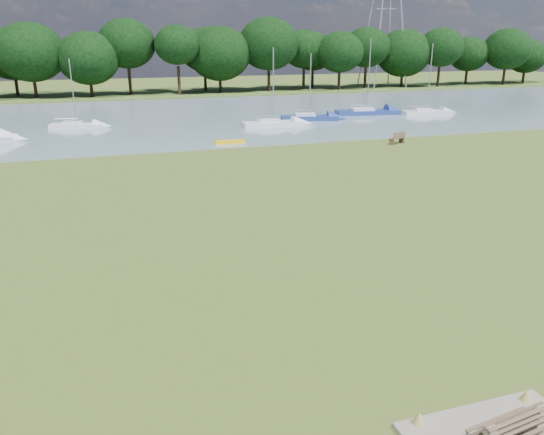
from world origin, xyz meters
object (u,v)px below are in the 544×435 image
object	(u,v)px
sailboat_6	(273,122)
sailboat_2	(426,111)
sailboat_3	(309,116)
bench_pair	(513,435)
riverbank_bench	(398,138)
sailboat_5	(76,124)
kayak	(230,142)
sailboat_7	(366,111)

from	to	relation	value
sailboat_6	sailboat_2	bearing A→B (deg)	11.63
sailboat_2	sailboat_3	distance (m)	15.50
bench_pair	riverbank_bench	xyz separation A→B (m)	(16.82, 33.39, 0.03)
riverbank_bench	sailboat_5	world-z (taller)	sailboat_5
kayak	sailboat_3	world-z (taller)	sailboat_3
sailboat_3	sailboat_7	world-z (taller)	sailboat_7
sailboat_6	sailboat_5	bearing A→B (deg)	168.30
bench_pair	sailboat_2	size ratio (longest dim) A/B	0.24
sailboat_2	sailboat_5	bearing A→B (deg)	-174.83
bench_pair	riverbank_bench	distance (m)	37.39
sailboat_3	sailboat_6	xyz separation A→B (m)	(-5.26, -2.86, -0.01)
sailboat_6	bench_pair	bearing A→B (deg)	-98.06
bench_pair	sailboat_7	distance (m)	56.09
sailboat_5	bench_pair	bearing A→B (deg)	-63.56
bench_pair	riverbank_bench	bearing A→B (deg)	55.58
sailboat_2	sailboat_6	size ratio (longest dim) A/B	1.04
sailboat_7	sailboat_5	bearing A→B (deg)	-172.53
sailboat_7	sailboat_2	bearing A→B (deg)	-9.58
bench_pair	sailboat_3	size ratio (longest dim) A/B	0.27
riverbank_bench	sailboat_6	xyz separation A→B (m)	(-7.56, 12.56, -0.02)
riverbank_bench	sailboat_3	world-z (taller)	sailboat_3
bench_pair	sailboat_7	world-z (taller)	sailboat_7
riverbank_bench	sailboat_6	distance (m)	14.66
sailboat_2	sailboat_6	world-z (taller)	sailboat_2
sailboat_2	kayak	bearing A→B (deg)	-149.69
bench_pair	sailboat_5	world-z (taller)	sailboat_5
sailboat_3	sailboat_5	size ratio (longest dim) A/B	1.06
kayak	sailboat_5	size ratio (longest dim) A/B	0.39
kayak	sailboat_3	xyz separation A→B (m)	(11.80, 10.81, 0.33)
riverbank_bench	sailboat_3	size ratio (longest dim) A/B	0.24
sailboat_6	sailboat_3	bearing A→B (deg)	31.84
sailboat_3	sailboat_7	xyz separation A→B (m)	(8.48, 2.35, 0.01)
sailboat_2	sailboat_7	size ratio (longest dim) A/B	0.93
sailboat_5	sailboat_6	world-z (taller)	sailboat_6
kayak	sailboat_2	xyz separation A→B (m)	(27.31, 10.99, 0.31)
sailboat_5	sailboat_7	distance (m)	33.50
sailboat_2	sailboat_6	xyz separation A→B (m)	(-20.76, -3.03, 0.01)
sailboat_3	sailboat_7	size ratio (longest dim) A/B	0.82
sailboat_7	sailboat_6	bearing A→B (deg)	-151.59
riverbank_bench	bench_pair	bearing A→B (deg)	-140.67
riverbank_bench	sailboat_5	distance (m)	32.65
riverbank_bench	sailboat_7	xyz separation A→B (m)	(6.17, 17.77, -0.01)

